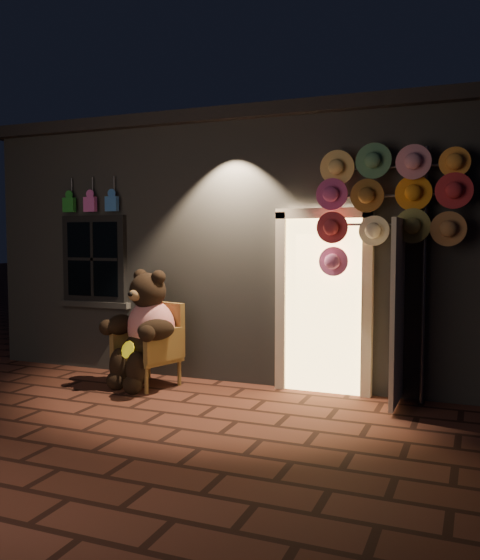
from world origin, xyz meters
The scene contains 5 objects.
ground centered at (0.00, 0.00, 0.00)m, with size 60.00×60.00×0.00m, color #5A2E22.
shop_building centered at (0.00, 3.99, 1.74)m, with size 7.30×5.95×3.51m.
wicker_armchair centered at (-0.72, 1.01, 0.51)m, with size 0.85×0.82×1.03m.
teddy_bear centered at (-0.75, 0.88, 0.72)m, with size 1.01×0.93×1.46m.
hat_rack centered at (2.09, 1.28, 2.23)m, with size 1.61×0.22×2.85m.
Camera 1 is at (3.06, -5.39, 1.83)m, focal length 38.00 mm.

